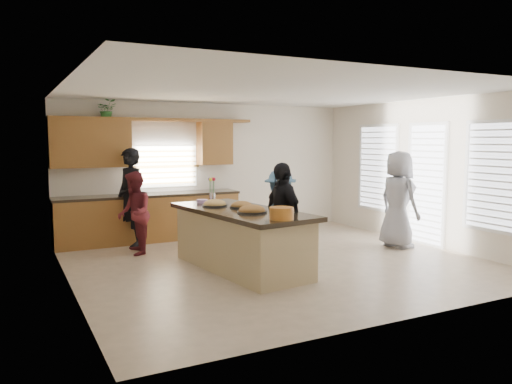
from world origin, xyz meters
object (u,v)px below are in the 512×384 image
salad_bowl (282,213)px  woman_left_mid (134,213)px  woman_left_back (130,197)px  island (241,241)px  woman_right_back (280,213)px  woman_right_front (398,199)px  woman_left_front (282,216)px

salad_bowl → woman_left_mid: (-1.31, 2.93, -0.30)m
woman_left_back → woman_left_mid: 0.75m
woman_left_mid → salad_bowl: bearing=31.4°
island → woman_right_back: 1.12m
woman_left_back → woman_left_mid: woman_left_back is taller
salad_bowl → woman_left_mid: woman_left_mid is taller
woman_left_mid → woman_right_front: (4.56, -1.67, 0.17)m
woman_left_front → woman_right_back: 0.84m
woman_left_back → woman_right_front: size_ratio=1.03×
island → woman_left_mid: 2.19m
salad_bowl → woman_left_front: (0.51, 0.88, -0.20)m
salad_bowl → woman_right_front: size_ratio=0.18×
woman_left_mid → woman_right_front: 4.86m
woman_left_front → woman_right_front: (2.74, 0.38, 0.07)m
woman_right_front → salad_bowl: bearing=110.6°
woman_right_back → woman_right_front: 2.38m
salad_bowl → woman_left_back: size_ratio=0.18×
woman_left_back → woman_left_front: 3.26m
woman_left_back → woman_left_mid: bearing=-27.7°
salad_bowl → woman_left_back: 3.84m
salad_bowl → woman_left_mid: bearing=114.1°
salad_bowl → woman_right_back: woman_right_back is taller
island → salad_bowl: (0.06, -1.15, 0.59)m
salad_bowl → woman_left_back: bearing=108.3°
island → woman_right_front: (3.32, 0.11, 0.46)m
salad_bowl → woman_right_front: 3.49m
island → salad_bowl: 1.30m
woman_left_mid → woman_right_back: (2.21, -1.31, 0.02)m
woman_left_front → woman_left_back: bearing=-148.7°
salad_bowl → woman_left_front: bearing=59.7°
island → woman_left_front: woman_left_front is taller
island → woman_left_back: size_ratio=1.51×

